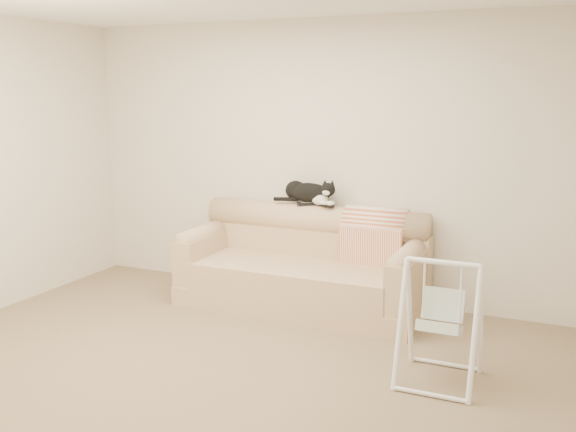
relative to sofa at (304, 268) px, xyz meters
The scene contains 8 objects.
ground_plane 1.65m from the sofa, 89.07° to the right, with size 5.00×5.00×0.00m, color brown.
room_shell 2.00m from the sofa, 89.07° to the right, with size 5.04×4.04×2.60m.
sofa is the anchor object (origin of this frame).
remote_a 0.61m from the sofa, 108.19° to the left, with size 0.19×0.12×0.03m.
remote_b 0.61m from the sofa, 59.99° to the left, with size 0.17×0.12×0.02m.
tuxedo_cat 0.71m from the sofa, 103.61° to the left, with size 0.62×0.26×0.24m.
throw_blanket 0.74m from the sofa, 20.82° to the left, with size 0.57×0.38×0.58m.
baby_swing 1.82m from the sofa, 36.93° to the right, with size 0.52×0.56×0.86m.
Camera 1 is at (2.17, -3.62, 1.94)m, focal length 40.00 mm.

